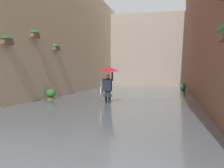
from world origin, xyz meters
TOP-DOWN VIEW (x-y plane):
  - ground_plane at (0.00, -13.04)m, footprint 65.22×65.22m
  - flood_water at (0.00, -13.04)m, footprint 9.13×32.09m
  - building_facade_left at (-5.06, -13.04)m, footprint 2.04×30.09m
  - building_facade_right at (5.06, -13.04)m, footprint 2.04×30.09m
  - building_facade_far at (0.00, -26.99)m, footprint 11.93×1.80m
  - person_wading at (0.16, -8.95)m, footprint 1.04×1.04m
  - potted_plant_near_right at (3.79, -10.06)m, footprint 0.51×0.51m
  - potted_plant_near_left at (-3.67, -18.30)m, footprint 0.47×0.47m

SIDE VIEW (x-z plane):
  - ground_plane at x=0.00m, z-range 0.00..0.00m
  - flood_water at x=0.00m, z-range 0.00..0.21m
  - potted_plant_near_right at x=3.79m, z-range 0.03..0.81m
  - potted_plant_near_left at x=-3.67m, z-range 0.02..0.87m
  - person_wading at x=0.16m, z-range 0.42..2.48m
  - building_facade_far at x=0.00m, z-range 0.00..8.37m
  - building_facade_right at x=5.06m, z-range 0.00..9.06m
  - building_facade_left at x=-5.06m, z-range 0.00..11.64m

